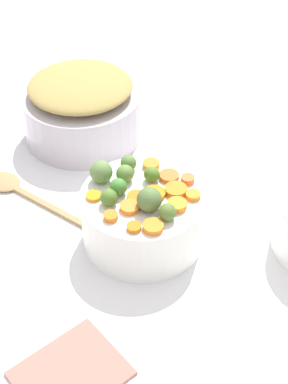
# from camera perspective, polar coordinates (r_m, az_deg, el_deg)

# --- Properties ---
(tabletop) EXTENTS (2.40, 2.40, 0.02)m
(tabletop) POSITION_cam_1_polar(r_m,az_deg,el_deg) (1.10, 0.35, -4.77)
(tabletop) COLOR white
(tabletop) RESTS_ON ground
(serving_bowl_carrots) EXTENTS (0.22, 0.22, 0.11)m
(serving_bowl_carrots) POSITION_cam_1_polar(r_m,az_deg,el_deg) (1.05, -0.00, -2.65)
(serving_bowl_carrots) COLOR white
(serving_bowl_carrots) RESTS_ON tabletop
(metal_pot) EXTENTS (0.26, 0.26, 0.11)m
(metal_pot) POSITION_cam_1_polar(r_m,az_deg,el_deg) (1.32, -6.09, 7.56)
(metal_pot) COLOR #BEB6C0
(metal_pot) RESTS_ON tabletop
(stuffing_mound) EXTENTS (0.23, 0.23, 0.04)m
(stuffing_mound) POSITION_cam_1_polar(r_m,az_deg,el_deg) (1.28, -6.34, 10.39)
(stuffing_mound) COLOR tan
(stuffing_mound) RESTS_ON metal_pot
(carrot_slice_0) EXTENTS (0.05, 0.05, 0.01)m
(carrot_slice_0) POSITION_cam_1_polar(r_m,az_deg,el_deg) (0.99, 3.29, -1.29)
(carrot_slice_0) COLOR orange
(carrot_slice_0) RESTS_ON serving_bowl_carrots
(carrot_slice_1) EXTENTS (0.04, 0.04, 0.01)m
(carrot_slice_1) POSITION_cam_1_polar(r_m,az_deg,el_deg) (1.07, 0.71, 2.73)
(carrot_slice_1) COLOR orange
(carrot_slice_1) RESTS_ON serving_bowl_carrots
(carrot_slice_2) EXTENTS (0.04, 0.04, 0.01)m
(carrot_slice_2) POSITION_cam_1_polar(r_m,az_deg,el_deg) (1.01, -0.88, -0.40)
(carrot_slice_2) COLOR orange
(carrot_slice_2) RESTS_ON serving_bowl_carrots
(carrot_slice_3) EXTENTS (0.03, 0.03, 0.01)m
(carrot_slice_3) POSITION_cam_1_polar(r_m,az_deg,el_deg) (1.04, 4.35, 1.26)
(carrot_slice_3) COLOR orange
(carrot_slice_3) RESTS_ON serving_bowl_carrots
(carrot_slice_4) EXTENTS (0.03, 0.03, 0.01)m
(carrot_slice_4) POSITION_cam_1_polar(r_m,az_deg,el_deg) (0.97, -3.31, -2.43)
(carrot_slice_4) COLOR orange
(carrot_slice_4) RESTS_ON serving_bowl_carrots
(carrot_slice_5) EXTENTS (0.03, 0.03, 0.01)m
(carrot_slice_5) POSITION_cam_1_polar(r_m,az_deg,el_deg) (1.01, -4.99, -0.40)
(carrot_slice_5) COLOR orange
(carrot_slice_5) RESTS_ON serving_bowl_carrots
(carrot_slice_6) EXTENTS (0.04, 0.04, 0.01)m
(carrot_slice_6) POSITION_cam_1_polar(r_m,az_deg,el_deg) (0.95, -0.99, -3.51)
(carrot_slice_6) COLOR orange
(carrot_slice_6) RESTS_ON serving_bowl_carrots
(carrot_slice_7) EXTENTS (0.04, 0.04, 0.01)m
(carrot_slice_7) POSITION_cam_1_polar(r_m,az_deg,el_deg) (1.01, 4.88, -0.33)
(carrot_slice_7) COLOR orange
(carrot_slice_7) RESTS_ON serving_bowl_carrots
(carrot_slice_8) EXTENTS (0.05, 0.05, 0.01)m
(carrot_slice_8) POSITION_cam_1_polar(r_m,az_deg,el_deg) (1.02, 3.17, 0.20)
(carrot_slice_8) COLOR orange
(carrot_slice_8) RESTS_ON serving_bowl_carrots
(carrot_slice_9) EXTENTS (0.05, 0.05, 0.01)m
(carrot_slice_9) POSITION_cam_1_polar(r_m,az_deg,el_deg) (0.95, 0.91, -3.45)
(carrot_slice_9) COLOR orange
(carrot_slice_9) RESTS_ON serving_bowl_carrots
(carrot_slice_10) EXTENTS (0.05, 0.05, 0.01)m
(carrot_slice_10) POSITION_cam_1_polar(r_m,az_deg,el_deg) (1.01, 1.04, -0.17)
(carrot_slice_10) COLOR orange
(carrot_slice_10) RESTS_ON serving_bowl_carrots
(carrot_slice_11) EXTENTS (0.05, 0.05, 0.01)m
(carrot_slice_11) POSITION_cam_1_polar(r_m,az_deg,el_deg) (1.05, 2.50, 1.56)
(carrot_slice_11) COLOR orange
(carrot_slice_11) RESTS_ON serving_bowl_carrots
(carrot_slice_12) EXTENTS (0.05, 0.05, 0.01)m
(carrot_slice_12) POSITION_cam_1_polar(r_m,az_deg,el_deg) (0.99, -1.42, -1.51)
(carrot_slice_12) COLOR orange
(carrot_slice_12) RESTS_ON serving_bowl_carrots
(brussels_sprout_0) EXTENTS (0.04, 0.04, 0.04)m
(brussels_sprout_0) POSITION_cam_1_polar(r_m,az_deg,el_deg) (1.03, -4.26, 1.99)
(brussels_sprout_0) COLOR #608341
(brussels_sprout_0) RESTS_ON serving_bowl_carrots
(brussels_sprout_1) EXTENTS (0.03, 0.03, 0.03)m
(brussels_sprout_1) POSITION_cam_1_polar(r_m,az_deg,el_deg) (0.99, -3.50, -0.55)
(brussels_sprout_1) COLOR #50762A
(brussels_sprout_1) RESTS_ON serving_bowl_carrots
(brussels_sprout_2) EXTENTS (0.03, 0.03, 0.03)m
(brussels_sprout_2) POSITION_cam_1_polar(r_m,az_deg,el_deg) (1.04, -1.89, 1.84)
(brussels_sprout_2) COLOR olive
(brussels_sprout_2) RESTS_ON serving_bowl_carrots
(brussels_sprout_3) EXTENTS (0.03, 0.03, 0.03)m
(brussels_sprout_3) POSITION_cam_1_polar(r_m,az_deg,el_deg) (0.96, 2.32, -2.01)
(brussels_sprout_3) COLOR #58722E
(brussels_sprout_3) RESTS_ON serving_bowl_carrots
(brussels_sprout_4) EXTENTS (0.03, 0.03, 0.03)m
(brussels_sprout_4) POSITION_cam_1_polar(r_m,az_deg,el_deg) (1.06, -1.56, 2.89)
(brussels_sprout_4) COLOR #557A36
(brussels_sprout_4) RESTS_ON serving_bowl_carrots
(brussels_sprout_5) EXTENTS (0.03, 0.03, 0.03)m
(brussels_sprout_5) POSITION_cam_1_polar(r_m,az_deg,el_deg) (1.01, -2.55, 0.52)
(brussels_sprout_5) COLOR #458334
(brussels_sprout_5) RESTS_ON serving_bowl_carrots
(brussels_sprout_6) EXTENTS (0.04, 0.04, 0.04)m
(brussels_sprout_6) POSITION_cam_1_polar(r_m,az_deg,el_deg) (0.97, 0.53, -0.75)
(brussels_sprout_6) COLOR #56733A
(brussels_sprout_6) RESTS_ON serving_bowl_carrots
(brussels_sprout_7) EXTENTS (0.03, 0.03, 0.03)m
(brussels_sprout_7) POSITION_cam_1_polar(r_m,az_deg,el_deg) (1.04, 0.78, 1.75)
(brussels_sprout_7) COLOR #4F7B26
(brussels_sprout_7) RESTS_ON serving_bowl_carrots
(wooden_spoon) EXTENTS (0.16, 0.32, 0.01)m
(wooden_spoon) POSITION_cam_1_polar(r_m,az_deg,el_deg) (1.21, -11.96, 0.02)
(wooden_spoon) COLOR #A78251
(wooden_spoon) RESTS_ON tabletop
(dish_towel) EXTENTS (0.17, 0.15, 0.01)m
(dish_towel) POSITION_cam_1_polar(r_m,az_deg,el_deg) (0.92, -7.25, -17.36)
(dish_towel) COLOR #BA7162
(dish_towel) RESTS_ON tabletop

